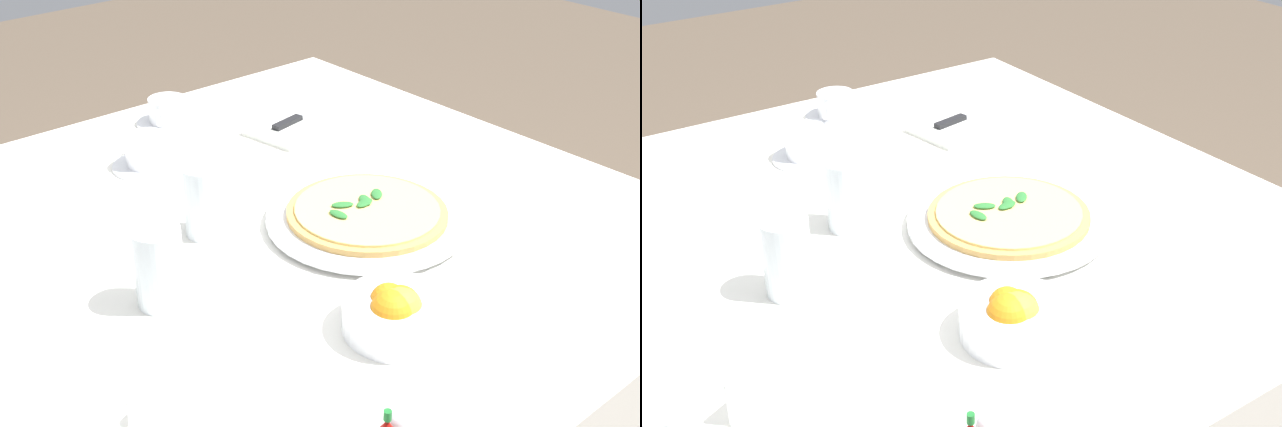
# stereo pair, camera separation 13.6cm
# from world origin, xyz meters

# --- Properties ---
(dining_table) EXTENTS (1.19, 1.19, 0.75)m
(dining_table) POSITION_xyz_m (0.00, 0.00, 0.62)
(dining_table) COLOR white
(dining_table) RESTS_ON ground_plane
(pizza_plate) EXTENTS (0.33, 0.33, 0.02)m
(pizza_plate) POSITION_xyz_m (0.11, -0.10, 0.76)
(pizza_plate) COLOR white
(pizza_plate) RESTS_ON dining_table
(pizza) EXTENTS (0.26, 0.26, 0.02)m
(pizza) POSITION_xyz_m (0.11, -0.10, 0.77)
(pizza) COLOR tan
(pizza) RESTS_ON pizza_plate
(coffee_cup_left_edge) EXTENTS (0.13, 0.13, 0.06)m
(coffee_cup_left_edge) POSITION_xyz_m (0.09, 0.47, 0.77)
(coffee_cup_left_edge) COLOR white
(coffee_cup_left_edge) RESTS_ON dining_table
(coffee_cup_near_right) EXTENTS (0.13, 0.13, 0.06)m
(coffee_cup_near_right) POSITION_xyz_m (-0.04, 0.32, 0.77)
(coffee_cup_near_right) COLOR white
(coffee_cup_near_right) RESTS_ON dining_table
(water_glass_far_left) EXTENTS (0.07, 0.07, 0.12)m
(water_glass_far_left) POSITION_xyz_m (-0.26, -0.07, 0.80)
(water_glass_far_left) COLOR white
(water_glass_far_left) RESTS_ON dining_table
(water_glass_back_corner) EXTENTS (0.07, 0.07, 0.12)m
(water_glass_back_corner) POSITION_xyz_m (-0.10, 0.05, 0.80)
(water_glass_back_corner) COLOR white
(water_glass_back_corner) RESTS_ON dining_table
(napkin_folded) EXTENTS (0.24, 0.16, 0.02)m
(napkin_folded) POSITION_xyz_m (0.29, 0.28, 0.76)
(napkin_folded) COLOR white
(napkin_folded) RESTS_ON dining_table
(dinner_knife) EXTENTS (0.20, 0.05, 0.01)m
(dinner_knife) POSITION_xyz_m (0.30, 0.28, 0.77)
(dinner_knife) COLOR silver
(dinner_knife) RESTS_ON napkin_folded
(citrus_bowl) EXTENTS (0.15, 0.15, 0.07)m
(citrus_bowl) POSITION_xyz_m (-0.05, -0.33, 0.77)
(citrus_bowl) COLOR white
(citrus_bowl) RESTS_ON dining_table
(menu_card) EXTENTS (0.08, 0.04, 0.06)m
(menu_card) POSITION_xyz_m (-0.39, -0.27, 0.78)
(menu_card) COLOR white
(menu_card) RESTS_ON dining_table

